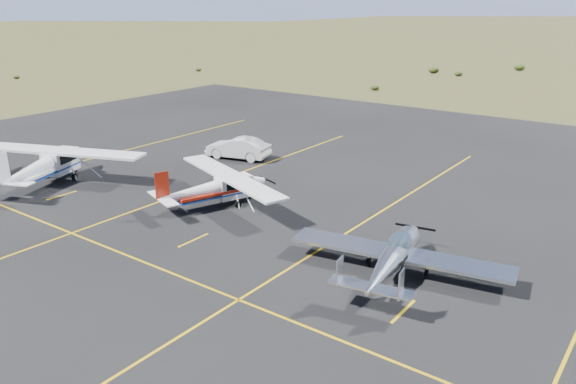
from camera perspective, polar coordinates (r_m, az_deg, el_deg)
ground at (r=25.52m, az=7.39°, el=-6.75°), size 1600.00×1600.00×0.00m
apron at (r=29.20m, az=-4.68°, el=-3.23°), size 72.00×72.00×0.02m
aircraft_low_wing at (r=23.72m, az=10.77°, el=-6.37°), size 6.93×9.56×2.07m
aircraft_cessna at (r=31.39m, az=-7.41°, el=0.46°), size 6.95×9.77×2.52m
aircraft_plain at (r=37.94m, az=-23.34°, el=2.62°), size 8.39×11.47×2.98m
sedan at (r=40.98m, az=-5.10°, el=4.47°), size 2.72×4.94×1.54m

